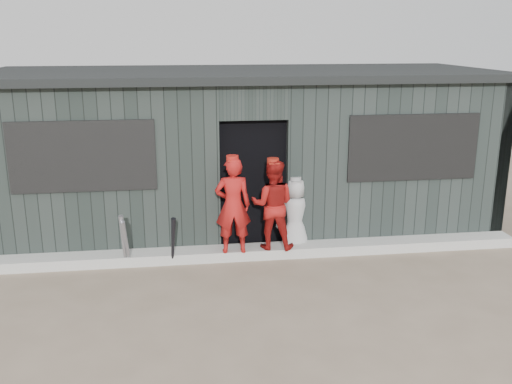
{
  "coord_description": "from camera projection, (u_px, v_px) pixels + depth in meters",
  "views": [
    {
      "loc": [
        -1.07,
        -6.0,
        3.19
      ],
      "look_at": [
        0.0,
        1.8,
        1.0
      ],
      "focal_mm": 40.0,
      "sensor_mm": 36.0,
      "label": 1
    }
  ],
  "objects": [
    {
      "name": "bat_right",
      "position": [
        173.0,
        242.0,
        7.98
      ],
      "size": [
        0.13,
        0.26,
        0.76
      ],
      "primitive_type": "cone",
      "rotation": [
        0.25,
        0.0,
        0.24
      ],
      "color": "black",
      "rests_on": "ground"
    },
    {
      "name": "dugout",
      "position": [
        242.0,
        149.0,
        9.72
      ],
      "size": [
        8.3,
        3.3,
        2.62
      ],
      "color": "black",
      "rests_on": "ground"
    },
    {
      "name": "bat_mid",
      "position": [
        126.0,
        244.0,
        7.91
      ],
      "size": [
        0.13,
        0.29,
        0.74
      ],
      "primitive_type": "cone",
      "rotation": [
        0.29,
        0.0,
        -0.23
      ],
      "color": "gray",
      "rests_on": "ground"
    },
    {
      "name": "player_red_right",
      "position": [
        273.0,
        205.0,
        8.23
      ],
      "size": [
        0.74,
        0.64,
        1.32
      ],
      "primitive_type": "imported",
      "rotation": [
        0.0,
        0.0,
        2.9
      ],
      "color": "maroon",
      "rests_on": "curb"
    },
    {
      "name": "curb",
      "position": [
        256.0,
        252.0,
        8.44
      ],
      "size": [
        8.0,
        0.36,
        0.15
      ],
      "primitive_type": "cube",
      "color": "#ADADA8",
      "rests_on": "ground"
    },
    {
      "name": "ground",
      "position": [
        277.0,
        314.0,
        6.72
      ],
      "size": [
        80.0,
        80.0,
        0.0
      ],
      "primitive_type": "plane",
      "color": "#756351",
      "rests_on": "ground"
    },
    {
      "name": "player_red_left",
      "position": [
        233.0,
        206.0,
        8.05
      ],
      "size": [
        0.51,
        0.34,
        1.39
      ],
      "primitive_type": "imported",
      "rotation": [
        0.0,
        0.0,
        3.13
      ],
      "color": "#A81614",
      "rests_on": "curb"
    },
    {
      "name": "player_grey_back",
      "position": [
        295.0,
        214.0,
        8.58
      ],
      "size": [
        0.59,
        0.42,
        1.13
      ],
      "primitive_type": "imported",
      "rotation": [
        0.0,
        0.0,
        3.27
      ],
      "color": "#AFAFAF",
      "rests_on": "ground"
    },
    {
      "name": "bat_left",
      "position": [
        123.0,
        242.0,
        7.91
      ],
      "size": [
        0.08,
        0.22,
        0.81
      ],
      "primitive_type": "cone",
      "rotation": [
        0.18,
        0.0,
        -0.07
      ],
      "color": "gray",
      "rests_on": "ground"
    }
  ]
}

